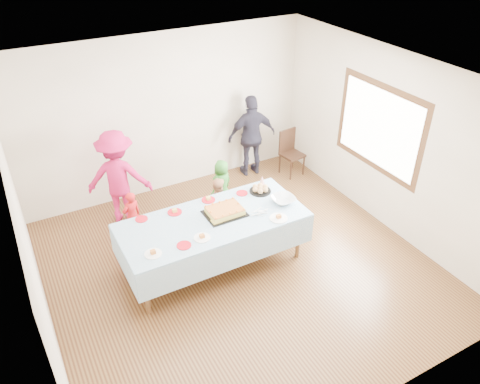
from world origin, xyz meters
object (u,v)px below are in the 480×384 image
object	(u,v)px
birthday_cake	(225,211)
dining_chair	(290,150)
adult_left	(118,177)
party_table	(213,223)

from	to	relation	value
birthday_cake	dining_chair	xyz separation A→B (m)	(2.18, 1.64, -0.36)
birthday_cake	adult_left	world-z (taller)	adult_left
adult_left	birthday_cake	bearing A→B (deg)	144.86
birthday_cake	dining_chair	size ratio (longest dim) A/B	0.64
party_table	dining_chair	world-z (taller)	dining_chair
party_table	adult_left	bearing A→B (deg)	114.78
adult_left	party_table	bearing A→B (deg)	139.18
party_table	adult_left	world-z (taller)	adult_left
party_table	birthday_cake	bearing A→B (deg)	9.74
birthday_cake	dining_chair	bearing A→B (deg)	37.04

